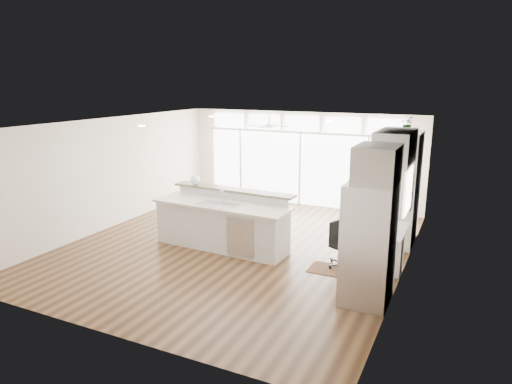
% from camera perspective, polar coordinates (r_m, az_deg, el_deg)
% --- Properties ---
extents(floor, '(7.00, 8.00, 0.02)m').
position_cam_1_polar(floor, '(10.16, -2.29, -6.81)').
color(floor, '#3C2412').
rests_on(floor, ground).
extents(ceiling, '(7.00, 8.00, 0.02)m').
position_cam_1_polar(ceiling, '(9.55, -2.45, 8.59)').
color(ceiling, silver).
rests_on(ceiling, wall_back).
extents(wall_back, '(7.00, 0.04, 2.70)m').
position_cam_1_polar(wall_back, '(13.37, 5.69, 4.17)').
color(wall_back, white).
rests_on(wall_back, floor).
extents(wall_front, '(7.00, 0.04, 2.70)m').
position_cam_1_polar(wall_front, '(6.65, -18.80, -6.40)').
color(wall_front, white).
rests_on(wall_front, floor).
extents(wall_left, '(0.04, 8.00, 2.70)m').
position_cam_1_polar(wall_left, '(11.79, -17.60, 2.31)').
color(wall_left, white).
rests_on(wall_left, floor).
extents(wall_right, '(0.04, 8.00, 2.70)m').
position_cam_1_polar(wall_right, '(8.74, 18.37, -1.59)').
color(wall_right, white).
rests_on(wall_right, floor).
extents(glass_wall, '(5.80, 0.06, 2.08)m').
position_cam_1_polar(glass_wall, '(13.36, 5.57, 2.87)').
color(glass_wall, white).
rests_on(glass_wall, wall_back).
extents(transom_row, '(5.90, 0.06, 0.40)m').
position_cam_1_polar(transom_row, '(13.18, 5.71, 8.56)').
color(transom_row, white).
rests_on(transom_row, wall_back).
extents(desk_window, '(0.04, 0.85, 0.85)m').
position_cam_1_polar(desk_window, '(8.99, 18.47, 0.13)').
color(desk_window, white).
rests_on(desk_window, wall_right).
extents(ceiling_fan, '(1.16, 1.16, 0.32)m').
position_cam_1_polar(ceiling_fan, '(12.30, 1.66, 8.72)').
color(ceiling_fan, silver).
rests_on(ceiling_fan, ceiling).
extents(recessed_lights, '(3.40, 3.00, 0.02)m').
position_cam_1_polar(recessed_lights, '(9.73, -1.89, 8.57)').
color(recessed_lights, beige).
rests_on(recessed_lights, ceiling).
extents(oven_cabinet, '(0.64, 1.20, 2.50)m').
position_cam_1_polar(oven_cabinet, '(10.54, 17.86, 0.43)').
color(oven_cabinet, silver).
rests_on(oven_cabinet, floor).
extents(desk_nook, '(0.72, 1.30, 0.76)m').
position_cam_1_polar(desk_nook, '(9.36, 15.91, -6.64)').
color(desk_nook, silver).
rests_on(desk_nook, floor).
extents(upper_cabinets, '(0.64, 1.30, 0.64)m').
position_cam_1_polar(upper_cabinets, '(8.88, 17.00, 5.34)').
color(upper_cabinets, silver).
rests_on(upper_cabinets, wall_right).
extents(refrigerator, '(0.76, 0.90, 2.00)m').
position_cam_1_polar(refrigerator, '(7.62, 13.89, -6.26)').
color(refrigerator, silver).
rests_on(refrigerator, floor).
extents(fridge_cabinet, '(0.64, 0.90, 0.60)m').
position_cam_1_polar(fridge_cabinet, '(7.28, 14.94, 3.35)').
color(fridge_cabinet, silver).
rests_on(fridge_cabinet, wall_right).
extents(framed_photos, '(0.06, 0.22, 0.80)m').
position_cam_1_polar(framed_photos, '(9.62, 18.89, 0.04)').
color(framed_photos, black).
rests_on(framed_photos, wall_right).
extents(kitchen_island, '(3.13, 1.31, 1.22)m').
position_cam_1_polar(kitchen_island, '(9.89, -4.37, -3.61)').
color(kitchen_island, silver).
rests_on(kitchen_island, floor).
extents(rug, '(0.84, 0.61, 0.01)m').
position_cam_1_polar(rug, '(9.04, 9.35, -9.57)').
color(rug, '#361D11').
rests_on(rug, floor).
extents(office_chair, '(0.60, 0.58, 0.90)m').
position_cam_1_polar(office_chair, '(9.07, 11.00, -6.57)').
color(office_chair, black).
rests_on(office_chair, floor).
extents(fishbowl, '(0.26, 0.26, 0.23)m').
position_cam_1_polar(fishbowl, '(10.55, -7.62, 1.48)').
color(fishbowl, white).
rests_on(fishbowl, kitchen_island).
extents(monitor, '(0.11, 0.53, 0.44)m').
position_cam_1_polar(monitor, '(9.19, 15.67, -3.07)').
color(monitor, black).
rests_on(monitor, desk_nook).
extents(keyboard, '(0.15, 0.35, 0.02)m').
position_cam_1_polar(keyboard, '(9.28, 14.55, -4.20)').
color(keyboard, white).
rests_on(keyboard, desk_nook).
extents(potted_plant, '(0.34, 0.37, 0.25)m').
position_cam_1_polar(potted_plant, '(10.33, 18.42, 7.89)').
color(potted_plant, '#235122').
rests_on(potted_plant, oven_cabinet).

